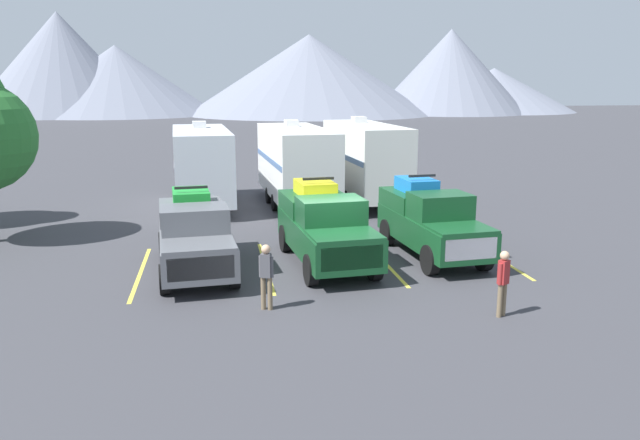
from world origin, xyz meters
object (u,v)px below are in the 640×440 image
at_px(pickup_truck_a, 194,234).
at_px(camper_trailer_a, 202,163).
at_px(camper_trailer_c, 365,158).
at_px(person_a, 266,272).
at_px(person_b, 503,279).
at_px(camper_trailer_b, 296,162).
at_px(pickup_truck_c, 430,220).
at_px(pickup_truck_b, 325,225).

distance_m(pickup_truck_a, camper_trailer_a, 9.84).
xyz_separation_m(camper_trailer_c, person_a, (-5.82, -13.53, -1.12)).
relative_size(person_a, person_b, 1.02).
xyz_separation_m(camper_trailer_a, person_b, (7.40, -15.03, -1.07)).
relative_size(camper_trailer_b, person_b, 5.31).
distance_m(pickup_truck_a, camper_trailer_b, 10.40).
bearing_deg(person_b, camper_trailer_b, 102.09).
relative_size(pickup_truck_c, camper_trailer_c, 0.63).
relative_size(camper_trailer_b, camper_trailer_c, 1.02).
distance_m(pickup_truck_a, pickup_truck_c, 7.63).
xyz_separation_m(pickup_truck_b, camper_trailer_b, (0.34, 9.32, 0.83)).
height_order(camper_trailer_a, camper_trailer_b, camper_trailer_b).
height_order(pickup_truck_a, camper_trailer_c, camper_trailer_c).
distance_m(pickup_truck_c, person_a, 7.12).
bearing_deg(camper_trailer_c, pickup_truck_c, -90.39).
distance_m(camper_trailer_a, camper_trailer_b, 4.29).
bearing_deg(pickup_truck_c, person_a, -144.06).
distance_m(pickup_truck_b, pickup_truck_c, 3.60).
distance_m(pickup_truck_b, person_a, 4.44).
height_order(pickup_truck_c, camper_trailer_b, camper_trailer_b).
distance_m(camper_trailer_a, camper_trailer_c, 7.58).
relative_size(camper_trailer_a, person_b, 5.07).
xyz_separation_m(pickup_truck_a, camper_trailer_b, (4.37, 9.39, 0.91)).
distance_m(pickup_truck_b, camper_trailer_b, 9.37).
bearing_deg(person_a, camper_trailer_a, 97.38).
height_order(pickup_truck_b, person_a, pickup_truck_b).
bearing_deg(pickup_truck_a, camper_trailer_b, 65.03).
bearing_deg(pickup_truck_c, pickup_truck_b, -174.99).
distance_m(pickup_truck_c, person_b, 5.62).
distance_m(pickup_truck_b, camper_trailer_a, 10.53).
bearing_deg(camper_trailer_c, person_a, -113.28).
bearing_deg(pickup_truck_b, camper_trailer_a, 111.99).
distance_m(pickup_truck_a, camper_trailer_c, 12.44).
xyz_separation_m(pickup_truck_b, pickup_truck_c, (3.59, 0.31, -0.02)).
bearing_deg(pickup_truck_c, pickup_truck_a, -177.16).
distance_m(pickup_truck_a, pickup_truck_b, 4.03).
bearing_deg(pickup_truck_b, person_b, -56.76).
bearing_deg(camper_trailer_a, pickup_truck_c, -51.39).
distance_m(pickup_truck_c, camper_trailer_a, 12.08).
height_order(pickup_truck_b, camper_trailer_c, camper_trailer_c).
bearing_deg(camper_trailer_c, camper_trailer_b, -174.04).
relative_size(pickup_truck_c, camper_trailer_b, 0.62).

